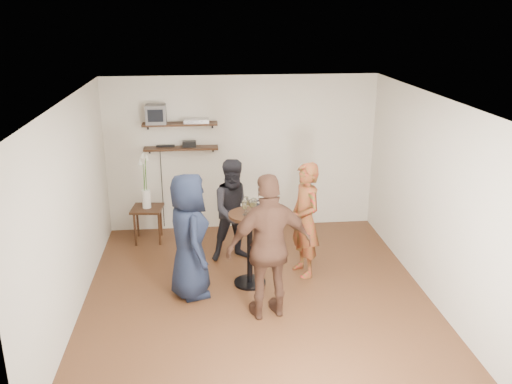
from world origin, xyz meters
The scene contains 18 objects.
room centered at (0.00, 0.00, 1.30)m, with size 4.58×5.08×2.68m.
shelf_upper centered at (-1.00, 2.38, 1.85)m, with size 1.20×0.25×0.04m, color black.
shelf_lower centered at (-1.00, 2.38, 1.45)m, with size 1.20×0.25×0.04m, color black.
crt_monitor centered at (-1.37, 2.38, 2.02)m, with size 0.32×0.30×0.30m, color #59595B.
dvd_deck centered at (-0.74, 2.38, 1.90)m, with size 0.40×0.24×0.06m, color silver.
radio centered at (-0.86, 2.38, 1.52)m, with size 0.22×0.10×0.10m, color black.
power_strip centered at (-1.25, 2.42, 1.48)m, with size 0.30×0.05×0.03m, color black.
side_table centered at (-1.57, 2.02, 0.48)m, with size 0.53×0.53×0.57m.
vase_lilies centered at (-1.57, 2.02, 0.87)m, with size 0.19×0.20×0.96m.
drinks_table centered at (-0.06, 0.38, 0.67)m, with size 0.57×0.57×1.04m.
wine_glass_fl centered at (-0.13, 0.34, 1.17)m, with size 0.06×0.06×0.19m.
wine_glass_fr centered at (0.00, 0.37, 1.18)m, with size 0.07×0.07×0.21m.
wine_glass_bl centered at (-0.10, 0.45, 1.18)m, with size 0.07×0.07×0.21m.
wine_glass_br centered at (-0.03, 0.41, 1.16)m, with size 0.06×0.06×0.19m.
person_plaid centered at (0.73, 0.62, 0.82)m, with size 0.60×0.39×1.64m, color red.
person_dark centered at (-0.20, 1.20, 0.78)m, with size 0.76×0.59×1.55m, color black.
person_navy centered at (-0.86, 0.18, 0.83)m, with size 0.82×0.53×1.67m, color black.
person_brown centered at (0.11, -0.43, 0.91)m, with size 1.07×0.44×1.82m, color #452A1D.
Camera 1 is at (-0.65, -6.27, 3.61)m, focal length 38.00 mm.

